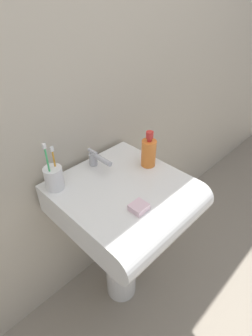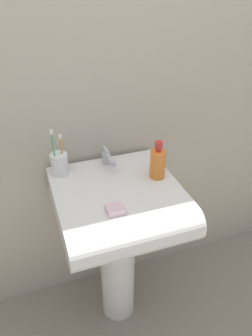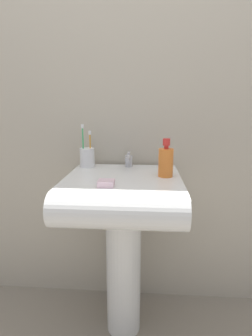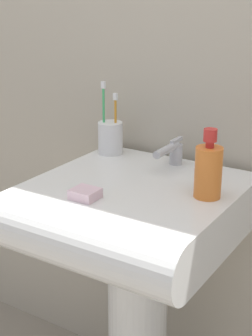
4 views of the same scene
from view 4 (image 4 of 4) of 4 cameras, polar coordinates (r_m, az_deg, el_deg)
wall_back at (r=1.49m, az=7.32°, el=16.04°), size 5.00×0.05×2.40m
sink_pedestal at (r=1.56m, az=1.27°, el=-18.05°), size 0.17×0.17×0.67m
sink_basin at (r=1.31m, az=0.19°, el=-5.16°), size 0.51×0.54×0.14m
faucet at (r=1.44m, az=5.16°, el=1.81°), size 0.04×0.14×0.07m
toothbrush_cup at (r=1.55m, az=-1.75°, el=3.44°), size 0.07×0.07×0.22m
soap_bottle at (r=1.23m, az=9.11°, el=-0.24°), size 0.07×0.07×0.17m
bar_soap at (r=1.23m, az=-4.55°, el=-2.87°), size 0.06×0.06×0.02m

